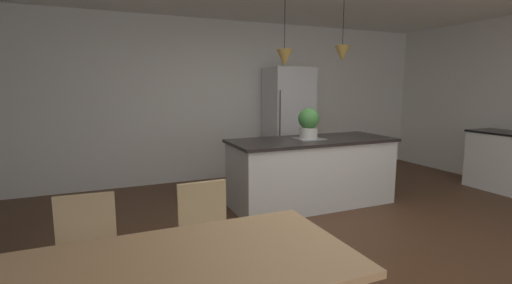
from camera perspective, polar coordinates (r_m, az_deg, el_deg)
The scene contains 10 objects.
ground_plane at distance 3.68m, azimuth 12.06°, elevation -17.24°, with size 10.00×8.40×0.04m, color #4C301E.
wall_back_kitchen at distance 6.26m, azimuth -4.99°, elevation 6.58°, with size 10.00×0.12×2.70m, color white.
dining_table at distance 1.88m, azimuth -13.64°, elevation -20.39°, with size 1.84×0.90×0.74m.
chair_far_right at distance 2.76m, azimuth -7.70°, elevation -14.93°, with size 0.41×0.41×0.87m.
chair_far_left at distance 2.69m, azimuth -25.56°, elevation -16.42°, with size 0.42×0.42×0.87m.
kitchen_island at distance 4.89m, azimuth 8.88°, elevation -4.62°, with size 2.23×0.89×0.91m.
refrigerator at distance 6.33m, azimuth 5.19°, elevation 3.07°, with size 0.75×0.67×1.92m.
pendant_over_island_main at distance 4.56m, azimuth 4.56°, elevation 13.29°, with size 0.21×0.21×0.86m.
pendant_over_island_aux at distance 5.02m, azimuth 13.64°, elevation 13.64°, with size 0.21×0.21×0.77m.
potted_plant_on_island at distance 4.75m, azimuth 8.42°, elevation 3.04°, with size 0.28×0.28×0.41m.
Camera 1 is at (-1.94, -2.69, 1.58)m, focal length 24.99 mm.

